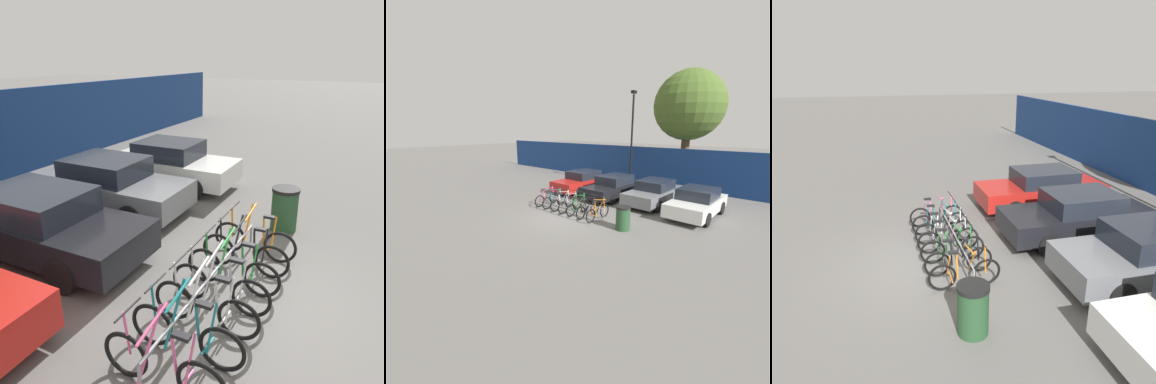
{
  "view_description": "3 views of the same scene",
  "coord_description": "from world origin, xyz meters",
  "views": [
    {
      "loc": [
        -5.3,
        -1.35,
        3.86
      ],
      "look_at": [
        0.91,
        1.74,
        1.33
      ],
      "focal_mm": 35.0,
      "sensor_mm": 36.0,
      "label": 1
    },
    {
      "loc": [
        8.34,
        -8.6,
        4.2
      ],
      "look_at": [
        -0.24,
        0.82,
        1.05
      ],
      "focal_mm": 24.0,
      "sensor_mm": 36.0,
      "label": 2
    },
    {
      "loc": [
        8.55,
        -1.33,
        4.83
      ],
      "look_at": [
        -1.79,
        1.29,
        1.26
      ],
      "focal_mm": 35.0,
      "sensor_mm": 36.0,
      "label": 3
    }
  ],
  "objects": [
    {
      "name": "bicycle_orange",
      "position": [
        1.29,
        0.53,
        0.38
      ],
      "size": [
        0.68,
        1.71,
        1.05
      ],
      "rotation": [
        0.0,
        0.0,
        0.0
      ],
      "color": "black",
      "rests_on": "ground"
    },
    {
      "name": "bicycle_green",
      "position": [
        0.04,
        0.53,
        0.38
      ],
      "size": [
        0.68,
        1.71,
        1.05
      ],
      "rotation": [
        0.0,
        0.0,
        0.03
      ],
      "color": "black",
      "rests_on": "ground"
    },
    {
      "name": "bike_rack",
      "position": [
        -0.53,
        0.68,
        0.49
      ],
      "size": [
        4.18,
        0.04,
        0.57
      ],
      "color": "gray",
      "rests_on": "ground"
    },
    {
      "name": "bicycle_pink",
      "position": [
        -2.35,
        0.53,
        0.38
      ],
      "size": [
        0.68,
        1.71,
        1.05
      ],
      "rotation": [
        0.0,
        0.0,
        0.06
      ],
      "color": "black",
      "rests_on": "ground"
    },
    {
      "name": "bicycle_white",
      "position": [
        -1.1,
        0.53,
        0.38
      ],
      "size": [
        0.68,
        1.71,
        1.05
      ],
      "rotation": [
        0.0,
        0.0,
        -0.05
      ],
      "color": "black",
      "rests_on": "ground"
    },
    {
      "name": "trash_bin",
      "position": [
        2.82,
        0.29,
        0.52
      ],
      "size": [
        0.63,
        0.63,
        1.03
      ],
      "color": "#234728",
      "rests_on": "ground"
    },
    {
      "name": "lamp_post",
      "position": [
        -1.82,
        8.5,
        3.78
      ],
      "size": [
        0.24,
        0.44,
        6.85
      ],
      "color": "black",
      "rests_on": "ground"
    },
    {
      "name": "hoarding_wall",
      "position": [
        0.0,
        9.5,
        1.43
      ],
      "size": [
        36.0,
        0.16,
        2.85
      ],
      "primitive_type": "cube",
      "color": "navy",
      "rests_on": "ground"
    },
    {
      "name": "bicycle_black",
      "position": [
        0.68,
        0.53,
        0.38
      ],
      "size": [
        0.68,
        1.71,
        1.05
      ],
      "rotation": [
        0.0,
        0.0,
        -0.07
      ],
      "color": "black",
      "rests_on": "ground"
    },
    {
      "name": "car_red",
      "position": [
        -3.12,
        4.47,
        0.69
      ],
      "size": [
        1.91,
        4.48,
        1.4
      ],
      "color": "red",
      "rests_on": "ground"
    },
    {
      "name": "car_white",
      "position": [
        4.52,
        4.24,
        0.69
      ],
      "size": [
        1.91,
        4.0,
        1.4
      ],
      "color": "silver",
      "rests_on": "ground"
    },
    {
      "name": "tree_behind_hoarding",
      "position": [
        1.13,
        11.3,
        5.8
      ],
      "size": [
        4.98,
        4.98,
        8.33
      ],
      "color": "brown",
      "rests_on": "ground"
    },
    {
      "name": "bicycle_silver",
      "position": [
        -0.53,
        0.53,
        0.38
      ],
      "size": [
        0.68,
        1.71,
        1.05
      ],
      "rotation": [
        0.0,
        0.0,
        -0.03
      ],
      "color": "black",
      "rests_on": "ground"
    },
    {
      "name": "car_black",
      "position": [
        -0.51,
        4.41,
        0.69
      ],
      "size": [
        1.91,
        4.44,
        1.4
      ],
      "color": "black",
      "rests_on": "ground"
    },
    {
      "name": "car_grey",
      "position": [
        2.04,
        4.72,
        0.69
      ],
      "size": [
        1.91,
        4.22,
        1.4
      ],
      "color": "slate",
      "rests_on": "ground"
    },
    {
      "name": "bicycle_teal",
      "position": [
        -1.73,
        0.53,
        0.38
      ],
      "size": [
        0.68,
        1.71,
        1.05
      ],
      "rotation": [
        0.0,
        0.0,
        -0.05
      ],
      "color": "black",
      "rests_on": "ground"
    },
    {
      "name": "ground_plane",
      "position": [
        0.0,
        0.0,
        0.0
      ],
      "size": [
        120.0,
        120.0,
        0.0
      ],
      "primitive_type": "plane",
      "color": "#605E5B"
    }
  ]
}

